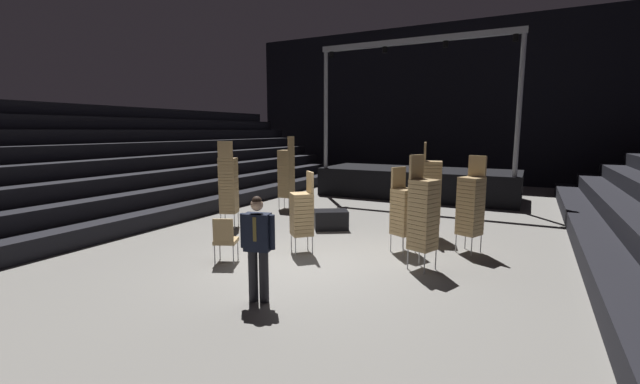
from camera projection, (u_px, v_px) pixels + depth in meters
name	position (u px, v px, depth m)	size (l,w,h in m)	color
ground_plane	(303.00, 265.00, 8.41)	(22.00, 30.00, 0.10)	slate
arena_end_wall	(447.00, 104.00, 20.99)	(22.00, 0.30, 8.00)	black
bleacher_bank_left	(93.00, 159.00, 12.64)	(6.00, 24.00, 3.60)	black
stage_riser	(418.00, 181.00, 16.57)	(7.61, 2.98, 5.96)	black
man_with_tie	(258.00, 243.00, 6.36)	(0.57, 0.32, 1.69)	black
chair_stack_front_left	(302.00, 213.00, 8.94)	(0.62, 0.62, 1.79)	#B2B5BA
chair_stack_front_right	(423.00, 213.00, 7.83)	(0.57, 0.57, 2.22)	#B2B5BA
chair_stack_mid_left	(286.00, 173.00, 13.97)	(0.47, 0.47, 2.48)	#B2B5BA
chair_stack_mid_right	(471.00, 205.00, 8.96)	(0.58, 0.58, 2.14)	#B2B5BA
chair_stack_mid_centre	(431.00, 191.00, 10.18)	(0.53, 0.53, 2.39)	#B2B5BA
chair_stack_rear_left	(228.00, 185.00, 11.31)	(0.58, 0.58, 2.39)	#B2B5BA
chair_stack_rear_right	(404.00, 210.00, 8.99)	(0.60, 0.60, 1.88)	#B2B5BA
equipment_road_case	(331.00, 220.00, 11.20)	(0.90, 0.60, 0.52)	black
loose_chair_near_man	(225.00, 237.00, 8.29)	(0.59, 0.59, 0.95)	#B2B5BA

